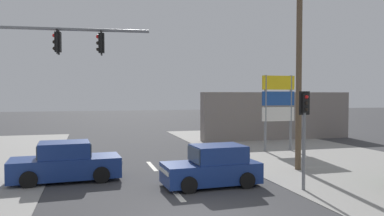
{
  "coord_description": "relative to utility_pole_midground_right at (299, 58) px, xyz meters",
  "views": [
    {
      "loc": [
        -2.93,
        -9.68,
        3.46
      ],
      "look_at": [
        0.88,
        4.0,
        2.93
      ],
      "focal_mm": 35.0,
      "sensor_mm": 36.0,
      "label": 1
    }
  ],
  "objects": [
    {
      "name": "sedan_kerbside_parked",
      "position": [
        -10.09,
        0.59,
        -4.38
      ],
      "size": [
        4.32,
        2.07,
        1.56
      ],
      "color": "navy",
      "rests_on": "ground"
    },
    {
      "name": "shopfront_wall_far",
      "position": [
        4.72,
        10.66,
        -3.28
      ],
      "size": [
        12.0,
        1.0,
        3.6
      ],
      "primitive_type": "cube",
      "color": "gray",
      "rests_on": "ground"
    },
    {
      "name": "pedestal_signal_right_kerb",
      "position": [
        -1.77,
        -3.28,
        -2.66
      ],
      "size": [
        0.44,
        0.3,
        3.56
      ],
      "color": "slate",
      "rests_on": "ground"
    },
    {
      "name": "shopping_plaza_sign",
      "position": [
        1.87,
        5.31,
        -2.1
      ],
      "size": [
        2.1,
        0.16,
        4.6
      ],
      "color": "slate",
      "rests_on": "ground"
    },
    {
      "name": "lane_dash_far",
      "position": [
        -6.28,
        2.66,
        -5.08
      ],
      "size": [
        0.2,
        2.4,
        0.01
      ],
      "primitive_type": "cube",
      "color": "silver",
      "rests_on": "ground"
    },
    {
      "name": "lane_dash_mid",
      "position": [
        -6.28,
        -2.34,
        -5.08
      ],
      "size": [
        0.2,
        2.4,
        0.01
      ],
      "primitive_type": "cube",
      "color": "silver",
      "rests_on": "ground"
    },
    {
      "name": "hatchback_oncoming_near",
      "position": [
        -4.69,
        -1.74,
        -4.38
      ],
      "size": [
        3.7,
        1.9,
        1.53
      ],
      "color": "navy",
      "rests_on": "ground"
    },
    {
      "name": "utility_pole_midground_right",
      "position": [
        0.0,
        0.0,
        0.0
      ],
      "size": [
        1.8,
        0.26,
        9.68
      ],
      "color": "brown",
      "rests_on": "ground"
    },
    {
      "name": "traffic_signal_mast",
      "position": [
        -10.96,
        -1.26,
        -0.93
      ],
      "size": [
        5.27,
        0.64,
        6.0
      ],
      "color": "slate",
      "rests_on": "ground"
    }
  ]
}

